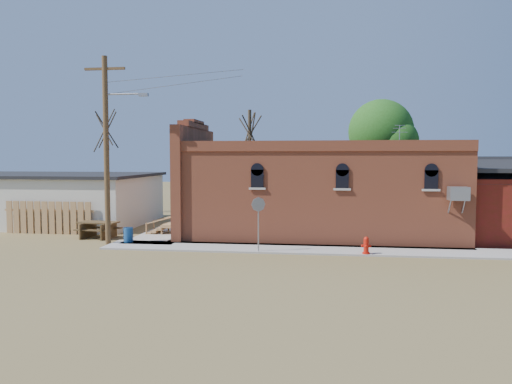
# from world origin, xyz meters

# --- Properties ---
(ground) EXTENTS (120.00, 120.00, 0.00)m
(ground) POSITION_xyz_m (0.00, 0.00, 0.00)
(ground) COLOR brown
(ground) RESTS_ON ground
(sidewalk_south) EXTENTS (19.00, 2.20, 0.08)m
(sidewalk_south) POSITION_xyz_m (1.50, 0.90, 0.04)
(sidewalk_south) COLOR #9E9991
(sidewalk_south) RESTS_ON ground
(sidewalk_west) EXTENTS (2.60, 10.00, 0.08)m
(sidewalk_west) POSITION_xyz_m (-6.30, 6.00, 0.04)
(sidewalk_west) COLOR #9E9991
(sidewalk_west) RESTS_ON ground
(brick_bar) EXTENTS (16.40, 7.97, 6.30)m
(brick_bar) POSITION_xyz_m (1.64, 5.49, 2.34)
(brick_bar) COLOR #C95F3D
(brick_bar) RESTS_ON ground
(red_shed) EXTENTS (5.40, 6.40, 4.30)m
(red_shed) POSITION_xyz_m (11.50, 5.50, 2.27)
(red_shed) COLOR #501B0D
(red_shed) RESTS_ON ground
(wood_fence) EXTENTS (5.20, 0.10, 1.80)m
(wood_fence) POSITION_xyz_m (-12.80, 3.80, 0.90)
(wood_fence) COLOR #AF7C4F
(wood_fence) RESTS_ON ground
(utility_pole) EXTENTS (3.12, 0.26, 9.00)m
(utility_pole) POSITION_xyz_m (-8.14, 1.20, 4.77)
(utility_pole) COLOR #4F351F
(utility_pole) RESTS_ON ground
(tree_bare_near) EXTENTS (2.80, 2.80, 7.65)m
(tree_bare_near) POSITION_xyz_m (-3.00, 13.00, 5.96)
(tree_bare_near) COLOR #4C412B
(tree_bare_near) RESTS_ON ground
(tree_bare_far) EXTENTS (2.80, 2.80, 8.16)m
(tree_bare_far) POSITION_xyz_m (-14.00, 14.00, 6.36)
(tree_bare_far) COLOR #4C412B
(tree_bare_far) RESTS_ON ground
(tree_leafy) EXTENTS (4.40, 4.40, 8.15)m
(tree_leafy) POSITION_xyz_m (6.00, 13.50, 5.93)
(tree_leafy) COLOR #4C412B
(tree_leafy) RESTS_ON ground
(fire_hydrant) EXTENTS (0.43, 0.41, 0.74)m
(fire_hydrant) POSITION_xyz_m (3.97, -0.00, 0.44)
(fire_hydrant) COLOR red
(fire_hydrant) RESTS_ON sidewalk_south
(stop_sign) EXTENTS (0.59, 0.38, 2.40)m
(stop_sign) POSITION_xyz_m (-0.69, 0.00, 1.92)
(stop_sign) COLOR gray
(stop_sign) RESTS_ON sidewalk_south
(trash_barrel) EXTENTS (0.49, 0.49, 0.71)m
(trash_barrel) POSITION_xyz_m (-7.30, 1.50, 0.43)
(trash_barrel) COLOR navy
(trash_barrel) RESTS_ON sidewalk_west
(picnic_table) EXTENTS (2.18, 1.72, 0.85)m
(picnic_table) POSITION_xyz_m (-9.50, 2.89, 0.56)
(picnic_table) COLOR #4A361D
(picnic_table) RESTS_ON ground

